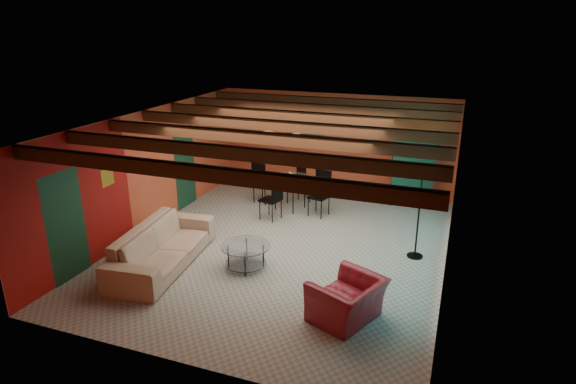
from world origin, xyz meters
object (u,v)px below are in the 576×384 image
at_px(dining_table, 290,187).
at_px(floor_lamp, 419,212).
at_px(potted_plant, 418,124).
at_px(coffee_table, 246,256).
at_px(armchair, 347,300).
at_px(sofa, 162,246).
at_px(armoire, 414,168).
at_px(vase, 290,162).

bearing_deg(dining_table, floor_lamp, -26.83).
bearing_deg(potted_plant, coffee_table, -117.85).
xyz_separation_m(armchair, coffee_table, (-2.23, 1.01, -0.11)).
relative_size(sofa, armchair, 2.55).
bearing_deg(floor_lamp, dining_table, 153.17).
bearing_deg(potted_plant, armchair, -93.29).
height_order(sofa, floor_lamp, floor_lamp).
bearing_deg(sofa, potted_plant, -44.36).
height_order(armoire, potted_plant, potted_plant).
distance_m(armchair, potted_plant, 6.13).
bearing_deg(dining_table, sofa, -109.10).
xyz_separation_m(coffee_table, dining_table, (-0.28, 3.27, 0.32)).
relative_size(dining_table, vase, 11.68).
bearing_deg(armoire, floor_lamp, -105.31).
xyz_separation_m(potted_plant, vase, (-2.84, -1.59, -0.87)).
xyz_separation_m(sofa, armchair, (3.79, -0.57, -0.05)).
xyz_separation_m(sofa, dining_table, (1.29, 3.71, 0.16)).
bearing_deg(armoire, sofa, -151.12).
bearing_deg(floor_lamp, vase, 153.17).
distance_m(armchair, dining_table, 4.97).
bearing_deg(floor_lamp, armoire, 97.87).
bearing_deg(vase, potted_plant, 29.16).
bearing_deg(armoire, vase, -174.03).
height_order(armchair, floor_lamp, floor_lamp).
distance_m(dining_table, potted_plant, 3.60).
bearing_deg(vase, armchair, -59.64).
relative_size(sofa, floor_lamp, 1.41).
bearing_deg(coffee_table, floor_lamp, 27.98).
height_order(sofa, coffee_table, sofa).
height_order(dining_table, floor_lamp, floor_lamp).
distance_m(sofa, dining_table, 3.93).
bearing_deg(armchair, potted_plant, -160.44).
xyz_separation_m(sofa, coffee_table, (1.56, 0.44, -0.16)).
bearing_deg(dining_table, vase, 0.00).
relative_size(armchair, armoire, 0.58).
relative_size(sofa, potted_plant, 5.49).
relative_size(sofa, dining_table, 1.26).
distance_m(armoire, vase, 3.27).
height_order(coffee_table, potted_plant, potted_plant).
relative_size(armoire, potted_plant, 3.70).
bearing_deg(vase, coffee_table, -85.12).
relative_size(coffee_table, dining_table, 0.44).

